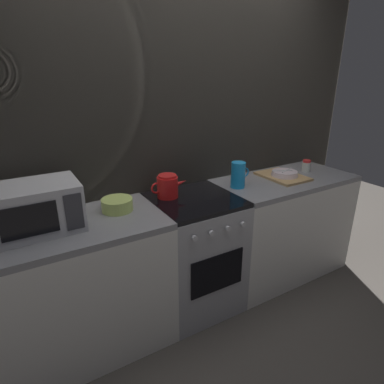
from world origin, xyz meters
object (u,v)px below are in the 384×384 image
stove_unit (195,253)px  pitcher (238,175)px  microwave (37,207)px  kettle (168,186)px  spice_jar (306,166)px  dish_pile (283,175)px  mixing_bowl (117,205)px

stove_unit → pitcher: 0.69m
microwave → kettle: size_ratio=1.62×
stove_unit → spice_jar: size_ratio=8.57×
pitcher → dish_pile: (0.48, -0.01, -0.08)m
kettle → stove_unit: bearing=-37.7°
mixing_bowl → spice_jar: (1.74, -0.03, 0.01)m
microwave → pitcher: (1.41, -0.01, -0.03)m
kettle → spice_jar: bearing=-3.0°
dish_pile → kettle: bearing=174.5°
mixing_bowl → pitcher: bearing=-2.8°
stove_unit → mixing_bowl: mixing_bowl is taller
stove_unit → spice_jar: (1.20, 0.05, 0.50)m
stove_unit → kettle: size_ratio=3.16×
pitcher → microwave: bearing=179.5°
pitcher → stove_unit: bearing=-176.2°
dish_pile → pitcher: bearing=178.9°
stove_unit → kettle: 0.57m
microwave → mixing_bowl: 0.48m
mixing_bowl → pitcher: (0.95, -0.05, 0.06)m
mixing_bowl → spice_jar: 1.74m
mixing_bowl → spice_jar: bearing=-0.8°
spice_jar → dish_pile: bearing=-174.5°
stove_unit → pitcher: bearing=3.8°
microwave → spice_jar: size_ratio=4.38×
pitcher → spice_jar: bearing=1.5°
microwave → pitcher: bearing=-0.5°
kettle → spice_jar: 1.35m
microwave → stove_unit: bearing=-2.3°
stove_unit → mixing_bowl: size_ratio=4.50×
microwave → dish_pile: (1.89, -0.02, -0.11)m
microwave → kettle: 0.86m
kettle → mixing_bowl: (-0.39, -0.05, -0.04)m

